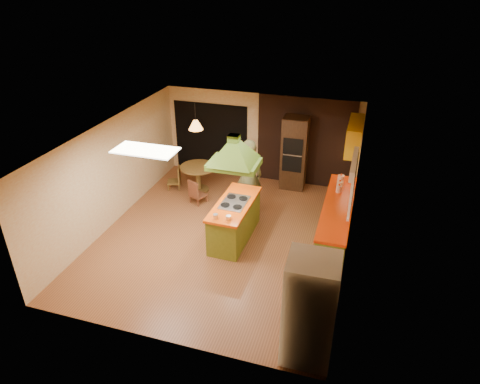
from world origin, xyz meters
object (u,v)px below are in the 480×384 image
(kitchen_island, at_px, (234,220))
(canister_large, at_px, (341,180))
(refrigerator, at_px, (310,310))
(wall_oven, at_px, (294,153))
(dining_table, at_px, (198,174))
(man, at_px, (248,176))

(kitchen_island, distance_m, canister_large, 2.74)
(refrigerator, xyz_separation_m, wall_oven, (-1.33, 5.76, 0.08))
(wall_oven, bearing_deg, canister_large, -45.16)
(dining_table, bearing_deg, refrigerator, -51.64)
(wall_oven, bearing_deg, kitchen_island, -105.98)
(kitchen_island, xyz_separation_m, dining_table, (-1.66, 1.93, 0.04))
(kitchen_island, distance_m, dining_table, 2.55)
(kitchen_island, height_order, canister_large, canister_large)
(wall_oven, bearing_deg, dining_table, -158.92)
(dining_table, relative_size, canister_large, 4.21)
(refrigerator, height_order, dining_table, refrigerator)
(kitchen_island, bearing_deg, refrigerator, -51.93)
(kitchen_island, bearing_deg, man, 93.62)
(wall_oven, distance_m, dining_table, 2.68)
(refrigerator, bearing_deg, dining_table, 126.70)
(man, xyz_separation_m, refrigerator, (2.16, -4.10, -0.03))
(refrigerator, bearing_deg, man, 116.13)
(man, height_order, refrigerator, man)
(refrigerator, bearing_deg, canister_large, 87.86)
(man, distance_m, refrigerator, 4.64)
(refrigerator, distance_m, canister_large, 4.43)
(kitchen_island, xyz_separation_m, wall_oven, (0.78, 2.93, 0.55))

